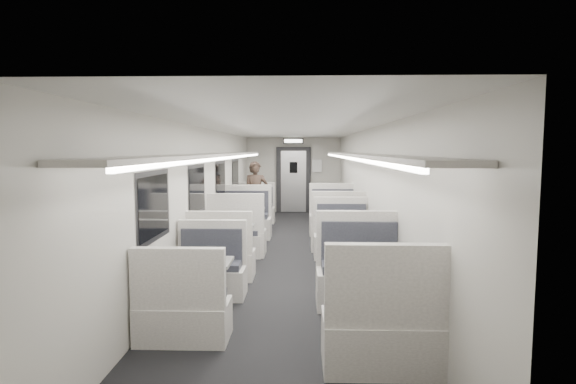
# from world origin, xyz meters

# --- Properties ---
(room) EXTENTS (3.24, 12.24, 2.64)m
(room) POSITION_xyz_m (0.00, 0.00, 1.20)
(room) COLOR black
(room) RESTS_ON ground
(booth_left_a) EXTENTS (1.01, 2.06, 1.10)m
(booth_left_a) POSITION_xyz_m (-1.00, 3.14, 0.37)
(booth_left_a) COLOR silver
(booth_left_a) RESTS_ON room
(booth_left_b) EXTENTS (1.11, 2.25, 1.21)m
(booth_left_b) POSITION_xyz_m (-1.00, 0.87, 0.40)
(booth_left_b) COLOR silver
(booth_left_b) RESTS_ON room
(booth_left_c) EXTENTS (1.00, 2.03, 1.09)m
(booth_left_c) POSITION_xyz_m (-1.00, -0.77, 0.36)
(booth_left_c) COLOR silver
(booth_left_c) RESTS_ON room
(booth_left_d) EXTENTS (0.95, 1.94, 1.04)m
(booth_left_d) POSITION_xyz_m (-1.00, -3.12, 0.35)
(booth_left_d) COLOR silver
(booth_left_d) RESTS_ON room
(booth_right_a) EXTENTS (0.96, 1.95, 1.04)m
(booth_right_a) POSITION_xyz_m (1.00, 3.40, 0.35)
(booth_right_a) COLOR silver
(booth_right_a) RESTS_ON room
(booth_right_b) EXTENTS (1.11, 2.26, 1.21)m
(booth_right_b) POSITION_xyz_m (1.00, 1.37, 0.40)
(booth_right_b) COLOR silver
(booth_right_b) RESTS_ON room
(booth_right_c) EXTENTS (1.03, 2.10, 1.12)m
(booth_right_c) POSITION_xyz_m (1.00, -0.89, 0.37)
(booth_right_c) COLOR silver
(booth_right_c) RESTS_ON room
(booth_right_d) EXTENTS (1.11, 2.26, 1.21)m
(booth_right_d) POSITION_xyz_m (1.00, -3.54, 0.40)
(booth_right_d) COLOR silver
(booth_right_d) RESTS_ON room
(passenger) EXTENTS (0.69, 0.51, 1.72)m
(passenger) POSITION_xyz_m (-0.92, 3.04, 0.86)
(passenger) COLOR black
(passenger) RESTS_ON room
(window_a) EXTENTS (0.02, 1.18, 0.84)m
(window_a) POSITION_xyz_m (-1.49, 3.40, 1.35)
(window_a) COLOR black
(window_a) RESTS_ON room
(window_b) EXTENTS (0.02, 1.18, 0.84)m
(window_b) POSITION_xyz_m (-1.49, 1.20, 1.35)
(window_b) COLOR black
(window_b) RESTS_ON room
(window_c) EXTENTS (0.02, 1.18, 0.84)m
(window_c) POSITION_xyz_m (-1.49, -1.00, 1.35)
(window_c) COLOR black
(window_c) RESTS_ON room
(window_d) EXTENTS (0.02, 1.18, 0.84)m
(window_d) POSITION_xyz_m (-1.49, -3.20, 1.35)
(window_d) COLOR black
(window_d) RESTS_ON room
(luggage_rack_left) EXTENTS (0.46, 10.40, 0.09)m
(luggage_rack_left) POSITION_xyz_m (-1.24, -0.30, 1.92)
(luggage_rack_left) COLOR silver
(luggage_rack_left) RESTS_ON room
(luggage_rack_right) EXTENTS (0.46, 10.40, 0.09)m
(luggage_rack_right) POSITION_xyz_m (1.24, -0.30, 1.92)
(luggage_rack_right) COLOR silver
(luggage_rack_right) RESTS_ON room
(vestibule_door) EXTENTS (1.10, 0.13, 2.10)m
(vestibule_door) POSITION_xyz_m (0.00, 5.93, 1.04)
(vestibule_door) COLOR black
(vestibule_door) RESTS_ON room
(exit_sign) EXTENTS (0.62, 0.12, 0.16)m
(exit_sign) POSITION_xyz_m (0.00, 5.44, 2.28)
(exit_sign) COLOR black
(exit_sign) RESTS_ON room
(wall_notice) EXTENTS (0.32, 0.02, 0.40)m
(wall_notice) POSITION_xyz_m (0.75, 5.92, 1.50)
(wall_notice) COLOR silver
(wall_notice) RESTS_ON room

